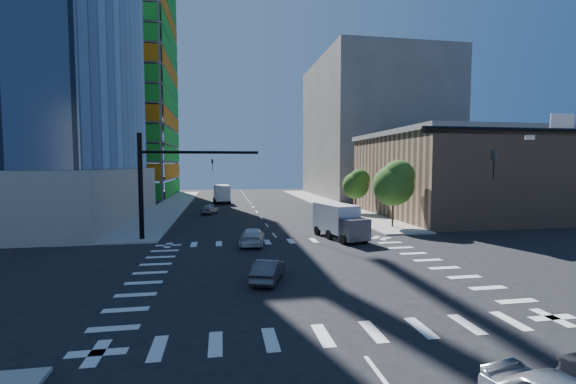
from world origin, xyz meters
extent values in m
plane|color=black|center=(0.00, 0.00, 0.00)|extent=(160.00, 160.00, 0.00)
cube|color=silver|center=(0.00, 0.00, 0.01)|extent=(20.00, 20.00, 0.01)
cube|color=gray|center=(12.50, 40.00, 0.07)|extent=(5.00, 60.00, 0.15)
cube|color=gray|center=(-12.50, 40.00, 0.07)|extent=(5.00, 60.00, 0.15)
cube|color=green|center=(-14.90, 62.00, 24.50)|extent=(0.12, 24.00, 49.00)
cube|color=#C0690B|center=(-27.50, 49.40, 24.50)|extent=(24.00, 0.12, 49.00)
cube|color=#916E54|center=(25.00, 22.00, 5.00)|extent=(20.00, 22.00, 10.00)
cube|color=slate|center=(25.00, 22.00, 10.30)|extent=(20.50, 22.50, 0.60)
cube|color=#615E57|center=(27.00, 55.00, 14.00)|extent=(24.00, 30.00, 28.00)
cylinder|color=black|center=(6.50, -11.50, 7.55)|extent=(10.00, 0.24, 0.24)
imported|color=black|center=(4.00, -11.50, 6.45)|extent=(0.16, 0.20, 1.00)
cube|color=white|center=(6.50, -11.50, 7.90)|extent=(0.90, 0.04, 0.50)
cylinder|color=black|center=(-11.50, 11.50, 4.65)|extent=(0.40, 0.40, 9.00)
cylinder|color=black|center=(-6.50, 11.50, 7.55)|extent=(10.00, 0.24, 0.24)
imported|color=black|center=(-5.50, 11.50, 6.45)|extent=(0.16, 0.20, 1.00)
cylinder|color=#382316|center=(12.50, 14.00, 1.29)|extent=(0.20, 0.20, 2.27)
sphere|color=#1B4512|center=(12.50, 14.00, 4.38)|extent=(4.16, 4.16, 4.16)
sphere|color=#447226|center=(12.90, 13.70, 5.35)|extent=(3.25, 3.25, 3.25)
cylinder|color=#382316|center=(12.80, 26.00, 1.11)|extent=(0.20, 0.20, 1.92)
sphere|color=#1B4512|center=(12.80, 26.00, 3.72)|extent=(3.52, 3.52, 3.52)
sphere|color=#447226|center=(13.20, 25.70, 4.55)|extent=(2.75, 2.75, 2.75)
imported|color=black|center=(7.88, 20.05, 0.65)|extent=(2.77, 4.92, 1.30)
imported|color=silver|center=(-2.31, 8.16, 0.66)|extent=(2.47, 4.79, 1.33)
imported|color=#96999D|center=(-6.32, 28.94, 0.67)|extent=(2.58, 4.20, 1.33)
imported|color=#444449|center=(-2.22, -1.81, 0.61)|extent=(2.41, 3.92, 1.22)
cube|color=silver|center=(5.51, 9.29, 1.77)|extent=(3.25, 5.04, 2.42)
cube|color=#424149|center=(5.51, 9.29, 1.16)|extent=(2.47, 2.12, 1.77)
cube|color=silver|center=(-4.80, 43.40, 1.84)|extent=(2.77, 5.04, 2.52)
cube|color=#424149|center=(-4.80, 43.40, 1.21)|extent=(2.38, 1.94, 1.84)
camera|label=1|loc=(-4.71, -22.70, 6.44)|focal=24.00mm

